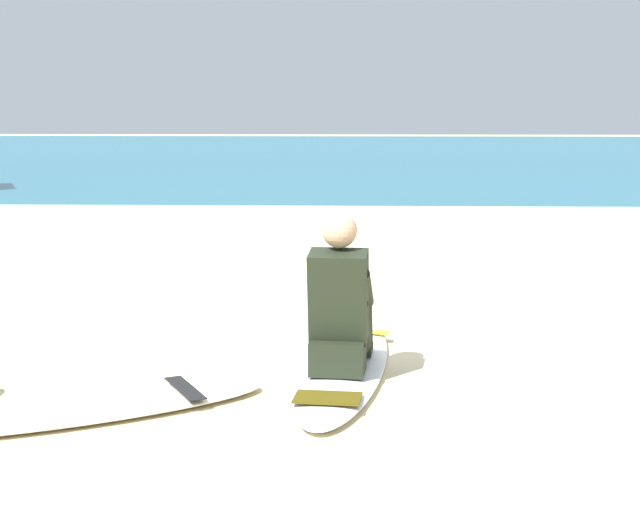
# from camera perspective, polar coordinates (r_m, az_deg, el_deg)

# --- Properties ---
(ground_plane) EXTENTS (80.00, 80.00, 0.00)m
(ground_plane) POSITION_cam_1_polar(r_m,az_deg,el_deg) (6.25, -2.03, -6.43)
(ground_plane) COLOR beige
(sea) EXTENTS (80.00, 28.00, 0.10)m
(sea) POSITION_cam_1_polar(r_m,az_deg,el_deg) (27.41, 1.01, 5.72)
(sea) COLOR teal
(sea) RESTS_ON ground
(breaking_foam) EXTENTS (80.00, 0.90, 0.11)m
(breaking_foam) POSITION_cam_1_polar(r_m,az_deg,el_deg) (13.76, 0.13, 2.36)
(breaking_foam) COLOR white
(breaking_foam) RESTS_ON ground
(surfboard_main) EXTENTS (0.77, 2.55, 0.08)m
(surfboard_main) POSITION_cam_1_polar(r_m,az_deg,el_deg) (6.02, 1.42, -6.67)
(surfboard_main) COLOR white
(surfboard_main) RESTS_ON ground
(surfer_seated) EXTENTS (0.41, 0.73, 0.95)m
(surfer_seated) POSITION_cam_1_polar(r_m,az_deg,el_deg) (5.73, 1.20, -3.36)
(surfer_seated) COLOR black
(surfer_seated) RESTS_ON surfboard_main
(surfboard_spare_near) EXTENTS (2.06, 1.41, 0.08)m
(surfboard_spare_near) POSITION_cam_1_polar(r_m,az_deg,el_deg) (5.34, -14.00, -9.01)
(surfboard_spare_near) COLOR #EFE5C6
(surfboard_spare_near) RESTS_ON ground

